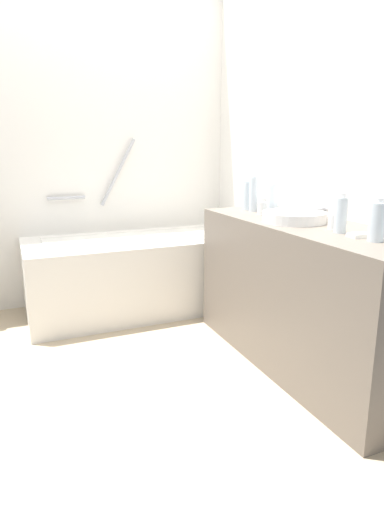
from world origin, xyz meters
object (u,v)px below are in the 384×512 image
Objects in this scene: water_bottle_3 at (248,195)px; water_bottle_5 at (377,222)px; drinking_glass_1 at (262,208)px; drinking_glass_3 at (264,205)px; water_bottle_1 at (341,215)px; sink_faucet at (324,214)px; bathtub at (137,271)px; drinking_glass_0 at (334,222)px; sink_basin at (294,217)px; soap_dish at (358,235)px; water_bottle_4 at (253,194)px; water_bottle_0 at (273,200)px.

water_bottle_3 reaches higher than water_bottle_5.
water_bottle_3 is 2.68× the size of drinking_glass_1.
water_bottle_1 is at bearing -93.41° from drinking_glass_3.
bathtub is at bearing 123.72° from sink_faucet.
sink_faucet is 0.32m from drinking_glass_0.
sink_basin is at bearing 91.58° from water_bottle_5.
drinking_glass_3 is 1.02× the size of soap_dish.
bathtub is at bearing 129.89° from water_bottle_4.
sink_faucet is 0.78× the size of water_bottle_1.
drinking_glass_3 is at bearing 86.96° from soap_dish.
water_bottle_1 is at bearing 91.23° from water_bottle_5.
bathtub is 8.63× the size of water_bottle_5.
water_bottle_4 is (-0.19, 0.47, 0.08)m from sink_faucet.
drinking_glass_1 is (0.58, -0.86, 0.57)m from bathtub.
water_bottle_1 is at bearing -118.55° from sink_faucet.
drinking_glass_3 is (0.06, 0.07, 0.01)m from drinking_glass_1.
drinking_glass_0 is (0.03, -0.82, -0.06)m from water_bottle_3.
water_bottle_1 is (0.60, -1.55, 0.62)m from bathtub.
drinking_glass_1 is 0.86× the size of drinking_glass_3.
water_bottle_3 reaches higher than water_bottle_1.
water_bottle_3 is at bearing -46.86° from bathtub.
water_bottle_4 is at bearing 112.31° from sink_faucet.
water_bottle_0 is at bearing -75.49° from drinking_glass_1.
water_bottle_3 is at bearing 89.72° from soap_dish.
water_bottle_3 is at bearing 88.48° from sink_basin.
bathtub is at bearing 122.56° from water_bottle_0.
bathtub is 1.77m from water_bottle_1.
water_bottle_0 is at bearing -57.44° from bathtub.
water_bottle_5 is at bearing -89.88° from water_bottle_4.
bathtub is 1.14m from water_bottle_4.
water_bottle_5 is 0.91m from drinking_glass_1.
water_bottle_3 is 2.65× the size of drinking_glass_0.
water_bottle_1 is 2.43× the size of drinking_glass_0.
drinking_glass_1 is at bearing 94.79° from drinking_glass_0.
drinking_glass_0 is 0.22m from soap_dish.
drinking_glass_1 is (-0.02, 0.69, -0.05)m from water_bottle_1.
water_bottle_5 is at bearing -86.15° from soap_dish.
water_bottle_1 is at bearing -88.21° from sink_basin.
bathtub reaches higher than drinking_glass_1.
water_bottle_3 reaches higher than soap_dish.
water_bottle_5 is (-0.19, -0.58, 0.06)m from sink_faucet.
water_bottle_3 is at bearing 92.18° from drinking_glass_0.
water_bottle_3 is 0.83m from drinking_glass_0.
drinking_glass_3 is (-0.15, 0.40, 0.01)m from sink_faucet.
water_bottle_1 is 2.45× the size of drinking_glass_1.
sink_faucet is at bearing 59.72° from drinking_glass_0.
water_bottle_4 is 0.96m from soap_dish.
water_bottle_4 is at bearing 121.20° from drinking_glass_3.
sink_basin is 0.28m from drinking_glass_0.
water_bottle_4 is 0.16m from drinking_glass_1.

